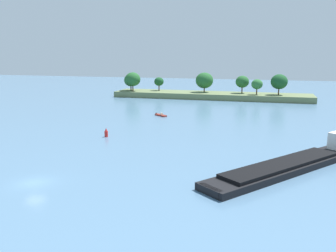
% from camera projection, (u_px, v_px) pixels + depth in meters
% --- Properties ---
extents(ground_plane, '(400.00, 400.00, 0.00)m').
position_uv_depth(ground_plane, '(34.00, 183.00, 47.39)').
color(ground_plane, slate).
extents(treeline_island, '(73.91, 13.23, 9.60)m').
position_uv_depth(treeline_island, '(206.00, 91.00, 136.00)').
color(treeline_island, '#66754C').
rests_on(treeline_island, ground).
extents(cargo_barge, '(23.57, 28.49, 5.57)m').
position_uv_depth(cargo_barge, '(293.00, 163.00, 52.92)').
color(cargo_barge, black).
rests_on(cargo_barge, ground).
extents(fishing_skiff, '(4.02, 3.49, 0.87)m').
position_uv_depth(fishing_skiff, '(161.00, 115.00, 97.78)').
color(fishing_skiff, maroon).
rests_on(fishing_skiff, ground).
extents(channel_buoy_red, '(0.70, 0.70, 1.90)m').
position_uv_depth(channel_buoy_red, '(106.00, 133.00, 73.24)').
color(channel_buoy_red, red).
rests_on(channel_buoy_red, ground).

